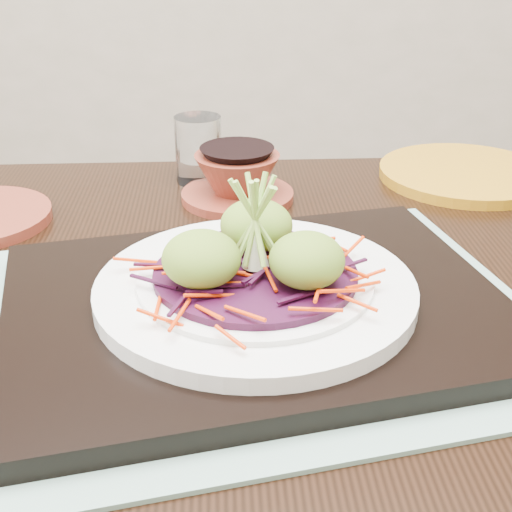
{
  "coord_description": "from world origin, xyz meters",
  "views": [
    {
      "loc": [
        0.03,
        -0.62,
        1.0
      ],
      "look_at": [
        0.01,
        -0.06,
        0.73
      ],
      "focal_mm": 50.0,
      "sensor_mm": 36.0,
      "label": 1
    }
  ],
  "objects_px": {
    "dining_table": "(226,357)",
    "yellow_plate": "(465,174)",
    "terracotta_bowl_set": "(237,180)",
    "water_glass": "(198,149)",
    "white_plate": "(255,288)",
    "serving_tray": "(255,307)"
  },
  "relations": [
    {
      "from": "white_plate",
      "to": "yellow_plate",
      "type": "relative_size",
      "value": 1.22
    },
    {
      "from": "dining_table",
      "to": "serving_tray",
      "type": "distance_m",
      "value": 0.13
    },
    {
      "from": "terracotta_bowl_set",
      "to": "yellow_plate",
      "type": "height_order",
      "value": "terracotta_bowl_set"
    },
    {
      "from": "terracotta_bowl_set",
      "to": "yellow_plate",
      "type": "distance_m",
      "value": 0.31
    },
    {
      "from": "dining_table",
      "to": "white_plate",
      "type": "distance_m",
      "value": 0.14
    },
    {
      "from": "white_plate",
      "to": "yellow_plate",
      "type": "distance_m",
      "value": 0.46
    },
    {
      "from": "serving_tray",
      "to": "water_glass",
      "type": "distance_m",
      "value": 0.36
    },
    {
      "from": "serving_tray",
      "to": "yellow_plate",
      "type": "distance_m",
      "value": 0.45
    },
    {
      "from": "dining_table",
      "to": "water_glass",
      "type": "relative_size",
      "value": 13.2
    },
    {
      "from": "serving_tray",
      "to": "white_plate",
      "type": "distance_m",
      "value": 0.02
    },
    {
      "from": "dining_table",
      "to": "terracotta_bowl_set",
      "type": "distance_m",
      "value": 0.24
    },
    {
      "from": "water_glass",
      "to": "white_plate",
      "type": "bearing_deg",
      "value": -76.46
    },
    {
      "from": "water_glass",
      "to": "yellow_plate",
      "type": "bearing_deg",
      "value": 2.96
    },
    {
      "from": "serving_tray",
      "to": "yellow_plate",
      "type": "height_order",
      "value": "serving_tray"
    },
    {
      "from": "dining_table",
      "to": "yellow_plate",
      "type": "height_order",
      "value": "yellow_plate"
    },
    {
      "from": "dining_table",
      "to": "water_glass",
      "type": "distance_m",
      "value": 0.31
    },
    {
      "from": "dining_table",
      "to": "yellow_plate",
      "type": "xyz_separation_m",
      "value": [
        0.3,
        0.3,
        0.1
      ]
    },
    {
      "from": "white_plate",
      "to": "terracotta_bowl_set",
      "type": "bearing_deg",
      "value": 96.12
    },
    {
      "from": "white_plate",
      "to": "water_glass",
      "type": "height_order",
      "value": "water_glass"
    },
    {
      "from": "yellow_plate",
      "to": "water_glass",
      "type": "bearing_deg",
      "value": -177.04
    },
    {
      "from": "white_plate",
      "to": "yellow_plate",
      "type": "xyz_separation_m",
      "value": [
        0.27,
        0.37,
        -0.03
      ]
    },
    {
      "from": "yellow_plate",
      "to": "serving_tray",
      "type": "bearing_deg",
      "value": -126.17
    }
  ]
}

